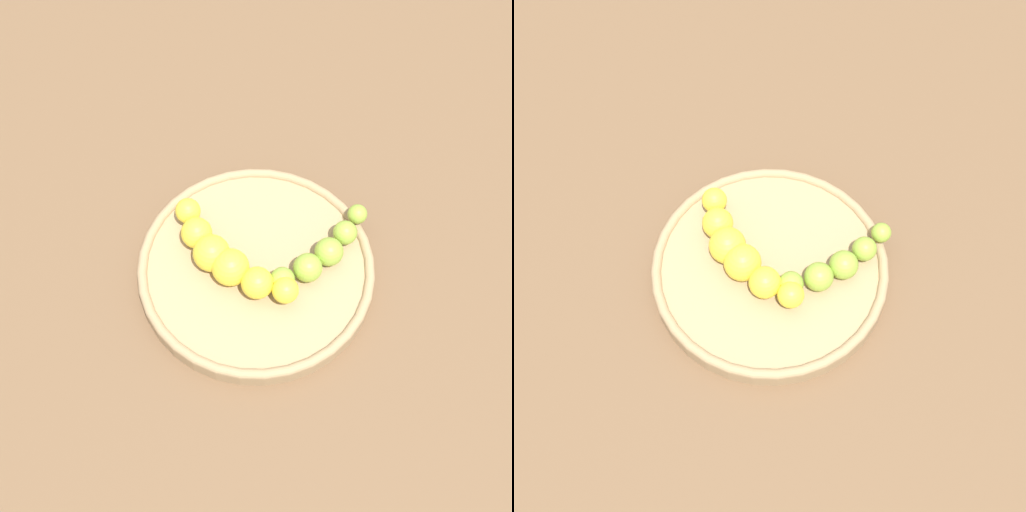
# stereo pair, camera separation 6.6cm
# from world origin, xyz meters

# --- Properties ---
(ground_plane) EXTENTS (2.40, 2.40, 0.00)m
(ground_plane) POSITION_xyz_m (0.00, 0.00, 0.00)
(ground_plane) COLOR brown
(fruit_bowl) EXTENTS (0.23, 0.23, 0.02)m
(fruit_bowl) POSITION_xyz_m (0.00, 0.00, 0.01)
(fruit_bowl) COLOR #A08259
(fruit_bowl) RESTS_ON ground_plane
(banana_yellow) EXTENTS (0.08, 0.15, 0.04)m
(banana_yellow) POSITION_xyz_m (-0.03, 0.01, 0.04)
(banana_yellow) COLOR yellow
(banana_yellow) RESTS_ON fruit_bowl
(banana_green) EXTENTS (0.15, 0.06, 0.03)m
(banana_green) POSITION_xyz_m (0.05, -0.02, 0.03)
(banana_green) COLOR #8CAD38
(banana_green) RESTS_ON fruit_bowl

